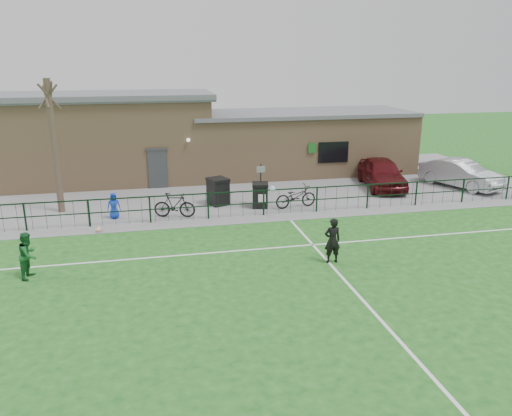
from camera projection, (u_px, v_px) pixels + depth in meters
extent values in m
plane|color=#195519|center=(291.00, 297.00, 14.83)|extent=(90.00, 90.00, 0.00)
cube|color=slate|center=(224.00, 187.00, 27.46)|extent=(34.00, 13.00, 0.02)
cube|color=white|center=(243.00, 218.00, 22.13)|extent=(28.00, 0.10, 0.01)
cube|color=white|center=(262.00, 249.00, 18.57)|extent=(28.00, 0.10, 0.01)
cube|color=white|center=(354.00, 291.00, 15.23)|extent=(0.10, 16.00, 0.01)
cube|color=black|center=(242.00, 204.00, 22.14)|extent=(28.00, 0.10, 1.20)
cylinder|color=#47362B|center=(54.00, 147.00, 22.17)|extent=(0.30, 0.30, 6.00)
cube|color=black|center=(218.00, 192.00, 23.98)|extent=(1.07, 1.14, 1.21)
cube|color=black|center=(260.00, 196.00, 23.59)|extent=(0.86, 0.94, 1.08)
cylinder|color=black|center=(261.00, 185.00, 23.78)|extent=(0.08, 0.08, 2.00)
imported|color=#4B0D11|center=(382.00, 173.00, 27.10)|extent=(2.72, 4.98, 1.60)
imported|color=#9B9CA2|center=(460.00, 174.00, 27.19)|extent=(3.14, 4.78, 1.49)
imported|color=black|center=(175.00, 205.00, 22.06)|extent=(1.91, 0.97, 1.11)
imported|color=black|center=(296.00, 197.00, 23.50)|extent=(2.11, 1.01, 1.07)
imported|color=#1337B9|center=(114.00, 206.00, 21.89)|extent=(0.61, 0.45, 1.16)
imported|color=black|center=(332.00, 241.00, 17.14)|extent=(0.59, 0.40, 1.61)
sphere|color=white|center=(273.00, 189.00, 19.23)|extent=(0.22, 0.22, 0.22)
imported|color=#1A5B29|center=(28.00, 255.00, 15.98)|extent=(0.74, 0.86, 1.53)
sphere|color=white|center=(98.00, 230.00, 20.30)|extent=(0.24, 0.24, 0.24)
cube|color=tan|center=(215.00, 146.00, 29.76)|extent=(24.00, 5.00, 3.50)
cube|color=tan|center=(104.00, 109.00, 27.82)|extent=(11.52, 5.00, 1.20)
cube|color=#54565B|center=(102.00, 95.00, 27.61)|extent=(12.02, 5.40, 0.28)
cube|color=#54565B|center=(301.00, 113.00, 30.29)|extent=(13.44, 5.30, 0.22)
cube|color=#383A3D|center=(158.00, 169.00, 26.89)|extent=(1.00, 0.08, 2.10)
cube|color=black|center=(333.00, 152.00, 28.75)|extent=(1.80, 0.08, 1.20)
cube|color=#19661E|center=(312.00, 148.00, 28.35)|extent=(0.45, 0.04, 0.55)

